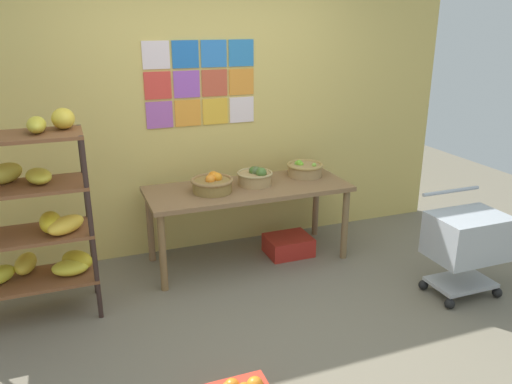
% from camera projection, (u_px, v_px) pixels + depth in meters
% --- Properties ---
extents(ground, '(9.26, 9.26, 0.00)m').
position_uv_depth(ground, '(277.00, 333.00, 3.58)').
color(ground, '#706856').
extents(back_wall_with_art, '(4.89, 0.07, 2.81)m').
position_uv_depth(back_wall_with_art, '(207.00, 100.00, 4.60)').
color(back_wall_with_art, '#D6BA5F').
rests_on(back_wall_with_art, ground).
extents(banana_shelf_unit, '(1.02, 0.50, 1.52)m').
position_uv_depth(banana_shelf_unit, '(23.00, 209.00, 3.54)').
color(banana_shelf_unit, '#32231E').
rests_on(banana_shelf_unit, ground).
extents(display_table, '(1.78, 0.70, 0.70)m').
position_uv_depth(display_table, '(248.00, 195.00, 4.49)').
color(display_table, olive).
rests_on(display_table, ground).
extents(fruit_basket_left, '(0.36, 0.36, 0.17)m').
position_uv_depth(fruit_basket_left, '(213.00, 183.00, 4.32)').
color(fruit_basket_left, olive).
rests_on(fruit_basket_left, display_table).
extents(fruit_basket_centre, '(0.32, 0.32, 0.17)m').
position_uv_depth(fruit_basket_centre, '(255.00, 176.00, 4.50)').
color(fruit_basket_centre, tan).
rests_on(fruit_basket_centre, display_table).
extents(fruit_basket_back_left, '(0.34, 0.34, 0.15)m').
position_uv_depth(fruit_basket_back_left, '(305.00, 169.00, 4.75)').
color(fruit_basket_back_left, '#A48352').
rests_on(fruit_basket_back_left, display_table).
extents(produce_crate_under_table, '(0.41, 0.33, 0.17)m').
position_uv_depth(produce_crate_under_table, '(288.00, 245.00, 4.77)').
color(produce_crate_under_table, '#B0261D').
rests_on(produce_crate_under_table, ground).
extents(shopping_cart, '(0.57, 0.45, 0.81)m').
position_uv_depth(shopping_cart, '(467.00, 240.00, 3.96)').
color(shopping_cart, black).
rests_on(shopping_cart, ground).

